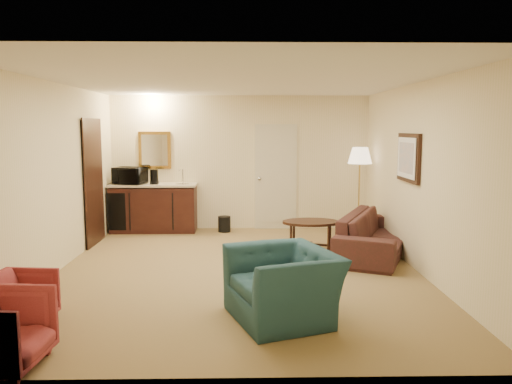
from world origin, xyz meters
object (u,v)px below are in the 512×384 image
at_px(wetbar_cabinet, 154,208).
at_px(rose_chair_near, 20,297).
at_px(rose_chair_far, 0,328).
at_px(floor_lamp, 359,191).
at_px(coffee_table, 311,237).
at_px(waste_bin, 224,224).
at_px(sofa, 376,227).
at_px(microwave, 130,174).
at_px(teal_armchair, 283,273).
at_px(coffee_maker, 154,177).

height_order(wetbar_cabinet, rose_chair_near, wetbar_cabinet).
relative_size(rose_chair_near, rose_chair_far, 0.85).
xyz_separation_m(wetbar_cabinet, floor_lamp, (3.85, -0.41, 0.36)).
xyz_separation_m(wetbar_cabinet, coffee_table, (2.80, -1.72, -0.20)).
bearing_deg(waste_bin, wetbar_cabinet, 177.03).
xyz_separation_m(sofa, floor_lamp, (0.05, 1.43, 0.38)).
bearing_deg(microwave, teal_armchair, -43.29).
relative_size(teal_armchair, rose_chair_far, 1.58).
xyz_separation_m(rose_chair_near, coffee_table, (3.30, 2.89, -0.04)).
height_order(rose_chair_near, floor_lamp, floor_lamp).
bearing_deg(floor_lamp, coffee_maker, 174.62).
height_order(teal_armchair, rose_chair_far, teal_armchair).
height_order(rose_chair_far, microwave, microwave).
distance_m(teal_armchair, waste_bin, 4.49).
height_order(teal_armchair, coffee_table, teal_armchair).
xyz_separation_m(sofa, rose_chair_far, (-4.05, -3.68, -0.08)).
bearing_deg(sofa, teal_armchair, 172.24).
bearing_deg(coffee_maker, microwave, 164.07).
xyz_separation_m(wetbar_cabinet, rose_chair_near, (-0.50, -4.61, -0.16)).
bearing_deg(coffee_table, waste_bin, 131.22).
bearing_deg(floor_lamp, sofa, -92.00).
distance_m(rose_chair_far, coffee_table, 4.87).
xyz_separation_m(rose_chair_near, floor_lamp, (4.35, 4.20, 0.52)).
bearing_deg(rose_chair_near, coffee_table, -43.17).
xyz_separation_m(teal_armchair, coffee_table, (0.65, 2.75, -0.23)).
bearing_deg(wetbar_cabinet, rose_chair_far, -92.59).
height_order(rose_chair_near, waste_bin, rose_chair_near).
height_order(teal_armchair, floor_lamp, floor_lamp).
height_order(teal_armchair, microwave, microwave).
bearing_deg(rose_chair_far, floor_lamp, -34.89).
height_order(waste_bin, coffee_maker, coffee_maker).
bearing_deg(wetbar_cabinet, floor_lamp, -6.10).
distance_m(rose_chair_near, coffee_maker, 4.66).
height_order(sofa, coffee_table, sofa).
relative_size(rose_chair_far, floor_lamp, 0.43).
bearing_deg(microwave, coffee_maker, 11.99).
bearing_deg(sofa, microwave, 91.02).
xyz_separation_m(rose_chair_near, rose_chair_far, (0.25, -0.91, 0.05)).
distance_m(teal_armchair, coffee_maker, 4.93).
bearing_deg(microwave, sofa, -6.79).
xyz_separation_m(floor_lamp, coffee_maker, (-3.82, 0.36, 0.24)).
height_order(floor_lamp, coffee_maker, floor_lamp).
relative_size(sofa, rose_chair_near, 3.74).
bearing_deg(wetbar_cabinet, sofa, -25.89).
bearing_deg(microwave, waste_bin, 14.79).
height_order(wetbar_cabinet, sofa, wetbar_cabinet).
bearing_deg(sofa, coffee_maker, 88.95).
xyz_separation_m(microwave, coffee_maker, (0.47, -0.04, -0.06)).
bearing_deg(rose_chair_near, sofa, -51.67).
bearing_deg(microwave, rose_chair_far, -71.48).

